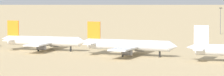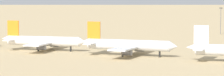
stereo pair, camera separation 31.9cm
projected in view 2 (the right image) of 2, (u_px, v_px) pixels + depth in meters
name	position (u px, v px, depth m)	size (l,w,h in m)	color
ground	(131.00, 56.00, 241.82)	(4000.00, 4000.00, 0.00)	tan
parked_jet_orange_3	(43.00, 41.00, 261.54)	(38.54, 32.83, 12.76)	white
parked_jet_orange_4	(128.00, 45.00, 241.25)	(40.39, 34.07, 13.34)	silver
light_pole_east	(221.00, 19.00, 355.05)	(1.80, 0.50, 15.51)	#59595E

